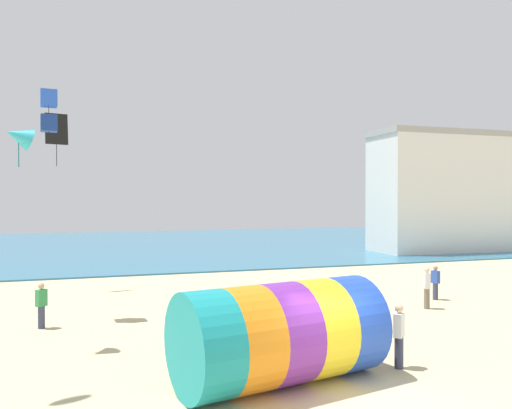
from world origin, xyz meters
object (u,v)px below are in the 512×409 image
Objects in this scene: kite_cyan_delta at (19,136)px; bystander_mid_beach at (41,305)px; kite_blue_box at (49,111)px; bystander_near_water at (435,283)px; bystander_far_left at (427,287)px; kite_handler at (399,335)px; giant_inflatable_tube at (281,333)px; kite_black_diamond at (57,129)px.

bystander_mid_beach is at bearing 82.38° from kite_cyan_delta.
kite_blue_box reaches higher than bystander_near_water.
kite_cyan_delta is 16.53m from bystander_far_left.
bystander_near_water is at bearing 47.39° from kite_handler.
kite_handler is 12.60m from kite_cyan_delta.
kite_handler reaches higher than bystander_mid_beach.
giant_inflatable_tube is 3.19× the size of kite_handler.
kite_blue_box is at bearing 124.44° from giant_inflatable_tube.
kite_blue_box is 1.04× the size of bystander_mid_beach.
bystander_near_water is 16.70m from bystander_mid_beach.
kite_cyan_delta is 0.79× the size of bystander_far_left.
kite_handler is at bearing -25.64° from kite_cyan_delta.
kite_black_diamond is (-6.38, 15.35, 6.87)m from giant_inflatable_tube.
kite_handler is 8.06m from bystander_far_left.
bystander_mid_beach reaches higher than bystander_near_water.
kite_handler is 1.13× the size of bystander_near_water.
kite_cyan_delta is (-10.15, 4.87, 5.65)m from kite_handler.
kite_cyan_delta reaches higher than bystander_near_water.
giant_inflatable_tube is at bearing -145.25° from bystander_far_left.
kite_cyan_delta reaches higher than bystander_mid_beach.
bystander_far_left is (15.15, -1.44, 0.08)m from bystander_mid_beach.
bystander_far_left is at bearing -136.56° from bystander_near_water.
bystander_mid_beach is at bearing -179.90° from bystander_near_water.
kite_handler is at bearing -132.61° from bystander_near_water.
bystander_far_left reaches higher than bystander_near_water.
kite_cyan_delta is at bearing -175.73° from bystander_far_left.
giant_inflatable_tube is at bearing -178.48° from kite_handler.
giant_inflatable_tube is 2.10× the size of kite_black_diamond.
bystander_mid_beach is 0.93× the size of bystander_far_left.
bystander_near_water is (16.55, -1.40, -7.23)m from kite_blue_box.
kite_cyan_delta is 0.85× the size of bystander_mid_beach.
kite_handler is at bearing -131.56° from bystander_far_left.
bystander_far_left is (15.20, -9.23, -7.23)m from kite_black_diamond.
kite_black_diamond is (-9.86, 15.26, 7.23)m from kite_handler.
kite_handler is 14.93m from kite_blue_box.
giant_inflatable_tube is 3.60× the size of bystander_near_water.
kite_cyan_delta is at bearing 143.34° from giant_inflatable_tube.
bystander_near_water is 0.95× the size of bystander_mid_beach.
kite_blue_box is (-9.65, 8.90, 7.11)m from kite_handler.
bystander_mid_beach is 15.22m from bystander_far_left.
kite_black_diamond is 19.87m from bystander_near_water.
kite_cyan_delta is 0.52× the size of kite_black_diamond.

